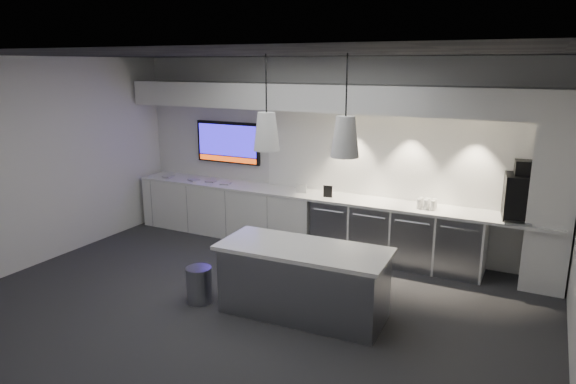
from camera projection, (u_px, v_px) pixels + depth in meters
The scene contains 27 objects.
floor at pixel (251, 304), 6.37m from camera, with size 7.00×7.00×0.00m, color #2C2C2E.
ceiling at pixel (246, 54), 5.63m from camera, with size 7.00×7.00×0.00m, color black.
wall_back at pixel (330, 154), 8.16m from camera, with size 7.00×7.00×0.00m, color silver.
wall_front at pixel (74, 256), 3.84m from camera, with size 7.00×7.00×0.00m, color silver.
wall_left at pixel (45, 161), 7.54m from camera, with size 7.00×7.00×0.00m, color silver.
back_counter at pixel (321, 196), 8.03m from camera, with size 6.80×0.65×0.04m, color white.
left_base_cabinets at pixel (228, 210), 8.91m from camera, with size 3.30×0.63×0.86m, color white.
fridge_unit_a at pixel (336, 226), 8.03m from camera, with size 0.60×0.61×0.85m, color gray.
fridge_unit_b at pixel (374, 232), 7.75m from camera, with size 0.60×0.61×0.85m, color gray.
fridge_unit_c at pixel (416, 238), 7.48m from camera, with size 0.60×0.61×0.85m, color gray.
fridge_unit_d at pixel (461, 245), 7.20m from camera, with size 0.60×0.61×0.85m, color gray.
backsplash at pixel (405, 157), 7.60m from camera, with size 4.60×0.03×1.30m, color white.
soffit at pixel (324, 98), 7.68m from camera, with size 6.90×0.60×0.40m, color white.
column at pixel (553, 192), 6.54m from camera, with size 0.55×0.55×2.60m, color white.
wall_tv at pixel (228, 142), 8.94m from camera, with size 1.25×0.07×0.72m.
island at pixel (303, 281), 6.01m from camera, with size 2.02×0.93×0.84m.
bin at pixel (199, 285), 6.37m from camera, with size 0.32×0.32×0.45m, color gray.
coffee_machine at pixel (521, 195), 6.72m from camera, with size 0.49×0.65×0.78m.
sign_black at pixel (328, 191), 7.87m from camera, with size 0.14×0.02×0.18m, color black.
sign_white at pixel (301, 189), 8.13m from camera, with size 0.18×0.02×0.14m, color white.
cup_cluster at pixel (427, 204), 7.24m from camera, with size 0.26×0.17×0.14m, color white, non-canonical shape.
tray_a at pixel (168, 176), 9.27m from camera, with size 0.16×0.16×0.03m, color #A0A0A0.
tray_b at pixel (194, 180), 9.00m from camera, with size 0.16×0.16×0.03m, color #A0A0A0.
tray_c at pixel (211, 181), 8.90m from camera, with size 0.16×0.16×0.03m, color #A0A0A0.
tray_d at pixel (225, 184), 8.71m from camera, with size 0.16×0.16×0.03m, color #A0A0A0.
pendant_left at pixel (267, 131), 5.80m from camera, with size 0.30×0.30×1.13m.
pendant_right at pixel (345, 137), 5.38m from camera, with size 0.30×0.30×1.13m.
Camera 1 is at (3.07, -4.99, 2.90)m, focal length 32.00 mm.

